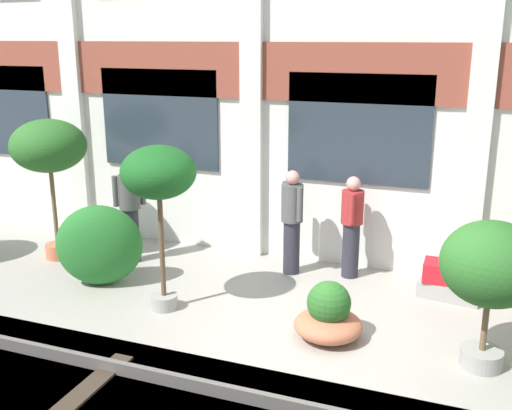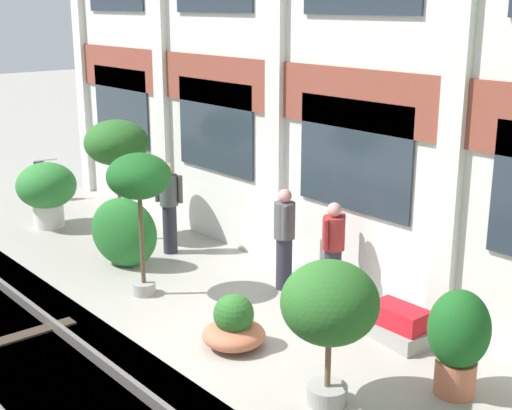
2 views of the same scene
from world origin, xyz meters
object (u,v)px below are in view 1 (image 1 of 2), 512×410
object	(u,v)px
potted_plant_tall_urn	(49,150)
resident_by_doorway	(130,209)
resident_watching_tracks	(352,224)
potted_plant_low_pan	(491,268)
potted_plant_wide_bowl	(328,316)
resident_near_plants	(292,219)
topiary_hedge	(100,245)
potted_plant_terracotta_small	(159,178)
potted_plant_square_trough	(451,281)

from	to	relation	value
potted_plant_tall_urn	resident_by_doorway	world-z (taller)	potted_plant_tall_urn
resident_watching_tracks	potted_plant_low_pan	bearing A→B (deg)	124.69
potted_plant_wide_bowl	resident_near_plants	bearing A→B (deg)	119.71
potted_plant_tall_urn	topiary_hedge	xyz separation A→B (m)	(1.35, -0.69, -1.25)
potted_plant_wide_bowl	resident_by_doorway	xyz separation A→B (m)	(-3.71, 1.43, 0.62)
potted_plant_terracotta_small	resident_near_plants	world-z (taller)	potted_plant_terracotta_small
potted_plant_low_pan	topiary_hedge	bearing A→B (deg)	174.94
resident_watching_tracks	potted_plant_square_trough	bearing A→B (deg)	161.72
potted_plant_wide_bowl	topiary_hedge	xyz separation A→B (m)	(-3.63, 0.43, 0.33)
resident_watching_tracks	resident_near_plants	size ratio (longest dim) A/B	0.96
resident_watching_tracks	resident_near_plants	distance (m)	0.92
potted_plant_low_pan	resident_by_doorway	xyz separation A→B (m)	(-5.51, 1.48, -0.29)
resident_by_doorway	resident_watching_tracks	distance (m)	3.60
potted_plant_square_trough	resident_by_doorway	xyz separation A→B (m)	(-5.06, -0.36, 0.67)
resident_by_doorway	resident_watching_tracks	world-z (taller)	resident_by_doorway
potted_plant_low_pan	potted_plant_square_trough	bearing A→B (deg)	103.73
potted_plant_tall_urn	resident_by_doorway	xyz separation A→B (m)	(1.27, 0.31, -0.95)
resident_watching_tracks	topiary_hedge	distance (m)	3.83
resident_by_doorway	topiary_hedge	world-z (taller)	resident_by_doorway
potted_plant_low_pan	potted_plant_wide_bowl	bearing A→B (deg)	178.46
resident_near_plants	resident_watching_tracks	bearing A→B (deg)	143.43
potted_plant_wide_bowl	potted_plant_square_trough	xyz separation A→B (m)	(1.35, 1.79, -0.04)
potted_plant_square_trough	resident_watching_tracks	xyz separation A→B (m)	(-1.52, 0.27, 0.61)
potted_plant_wide_bowl	resident_near_plants	distance (m)	2.25
potted_plant_square_trough	topiary_hedge	size ratio (longest dim) A/B	0.71
potted_plant_wide_bowl	potted_plant_low_pan	xyz separation A→B (m)	(1.80, -0.05, 0.92)
potted_plant_terracotta_small	resident_watching_tracks	xyz separation A→B (m)	(2.16, 2.05, -1.00)
potted_plant_terracotta_small	resident_near_plants	bearing A→B (deg)	56.16
potted_plant_low_pan	resident_by_doorway	world-z (taller)	potted_plant_low_pan
potted_plant_tall_urn	topiary_hedge	world-z (taller)	potted_plant_tall_urn
potted_plant_square_trough	resident_near_plants	xyz separation A→B (m)	(-2.42, 0.09, 0.65)
potted_plant_terracotta_small	resident_near_plants	xyz separation A→B (m)	(1.25, 1.87, -0.96)
resident_near_plants	topiary_hedge	distance (m)	2.95
potted_plant_terracotta_small	resident_by_doorway	xyz separation A→B (m)	(-1.39, 1.42, -0.94)
potted_plant_square_trough	potted_plant_low_pan	size ratio (longest dim) A/B	0.53
potted_plant_wide_bowl	topiary_hedge	distance (m)	3.67
resident_by_doorway	potted_plant_tall_urn	bearing A→B (deg)	-114.76
potted_plant_terracotta_small	resident_watching_tracks	world-z (taller)	potted_plant_terracotta_small
potted_plant_terracotta_small	topiary_hedge	distance (m)	1.85
resident_by_doorway	potted_plant_square_trough	bearing A→B (deg)	55.55
potted_plant_wide_bowl	potted_plant_square_trough	bearing A→B (deg)	53.05
topiary_hedge	potted_plant_tall_urn	bearing A→B (deg)	152.93
potted_plant_terracotta_small	topiary_hedge	bearing A→B (deg)	162.24
potted_plant_square_trough	potted_plant_low_pan	bearing A→B (deg)	-76.27
potted_plant_terracotta_small	potted_plant_square_trough	bearing A→B (deg)	25.85
resident_by_doorway	topiary_hedge	bearing A→B (deg)	-33.90
potted_plant_square_trough	potted_plant_tall_urn	xyz separation A→B (m)	(-6.33, -0.67, 1.62)
potted_plant_square_trough	resident_watching_tracks	bearing A→B (deg)	170.05
potted_plant_tall_urn	resident_watching_tracks	xyz separation A→B (m)	(4.81, 0.94, -1.00)
topiary_hedge	resident_by_doorway	bearing A→B (deg)	94.62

